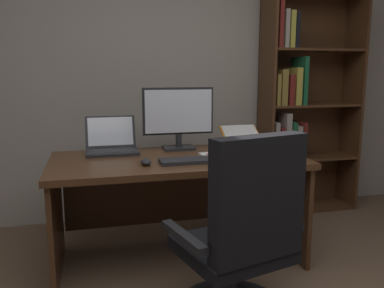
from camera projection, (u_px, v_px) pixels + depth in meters
The scene contains 12 objects.
wall_back at pixel (161, 61), 3.47m from camera, with size 5.63×0.12×2.73m, color #A89E8E.
desk at pixel (175, 182), 2.75m from camera, with size 1.64×0.79×0.72m.
bookshelf at pixel (298, 113), 3.62m from camera, with size 0.89×0.33×1.95m.
office_chair at pixel (242, 248), 1.97m from camera, with size 0.69×0.60×1.00m.
monitor at pixel (179, 118), 2.87m from camera, with size 0.51×0.16×0.45m.
laptop at pixel (112, 145), 2.80m from camera, with size 0.35×0.32×0.24m.
keyboard at pixel (194, 160), 2.49m from camera, with size 0.42×0.15×0.02m, color #232326.
computer_mouse at pixel (146, 162), 2.42m from camera, with size 0.06×0.10×0.04m, color #232326.
reading_stand_with_book at pixel (242, 136), 3.07m from camera, with size 0.30×0.26×0.14m.
open_binder at pixel (254, 159), 2.54m from camera, with size 0.45×0.36×0.02m.
notepad at pixel (214, 156), 2.67m from camera, with size 0.15×0.21×0.01m, color white.
pen at pixel (217, 154), 2.67m from camera, with size 0.01×0.01×0.14m, color maroon.
Camera 1 is at (-0.60, -1.21, 1.28)m, focal length 37.50 mm.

